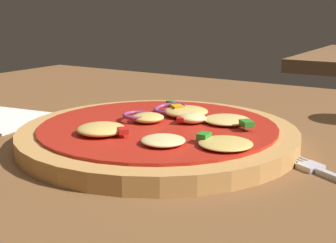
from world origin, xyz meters
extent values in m
cube|color=brown|center=(0.00, 0.00, 0.02)|extent=(1.12, 0.97, 0.04)
cylinder|color=tan|center=(0.04, 0.03, 0.05)|extent=(0.30, 0.30, 0.02)
cylinder|color=red|center=(0.04, 0.03, 0.06)|extent=(0.25, 0.25, 0.00)
ellipsoid|color=#EFCC72|center=(0.10, 0.08, 0.06)|extent=(0.05, 0.05, 0.01)
ellipsoid|color=#F4DB8E|center=(0.08, -0.02, 0.06)|extent=(0.04, 0.04, 0.01)
ellipsoid|color=#E5BC60|center=(0.04, 0.09, 0.07)|extent=(0.05, 0.05, 0.01)
ellipsoid|color=#E5BC60|center=(0.13, 0.00, 0.06)|extent=(0.05, 0.05, 0.01)
ellipsoid|color=#F4DB8E|center=(0.06, 0.06, 0.06)|extent=(0.03, 0.03, 0.01)
ellipsoid|color=#E5BC60|center=(0.01, -0.03, 0.06)|extent=(0.05, 0.05, 0.01)
ellipsoid|color=#E5BC60|center=(0.02, 0.04, 0.06)|extent=(0.04, 0.04, 0.01)
torus|color=#93386B|center=(0.01, 0.04, 0.07)|extent=(0.04, 0.04, 0.01)
torus|color=#93386B|center=(0.02, 0.09, 0.07)|extent=(0.06, 0.06, 0.01)
cube|color=#2D8C28|center=(0.13, 0.06, 0.07)|extent=(0.02, 0.02, 0.01)
cube|color=orange|center=(0.03, 0.08, 0.07)|extent=(0.02, 0.02, 0.01)
cube|color=red|center=(0.06, 0.05, 0.07)|extent=(0.01, 0.01, 0.00)
cube|color=#2D8C28|center=(0.00, 0.12, 0.07)|extent=(0.01, 0.01, 0.00)
cube|color=#2D8C28|center=(0.11, 0.00, 0.07)|extent=(0.01, 0.01, 0.01)
cube|color=red|center=(0.03, -0.02, 0.07)|extent=(0.02, 0.02, 0.01)
cube|color=silver|center=(0.20, 0.04, 0.04)|extent=(0.03, 0.03, 0.01)
cube|color=silver|center=(0.18, 0.06, 0.04)|extent=(0.03, 0.02, 0.00)
cube|color=silver|center=(0.18, 0.05, 0.04)|extent=(0.03, 0.02, 0.00)
cube|color=silver|center=(0.17, 0.05, 0.04)|extent=(0.03, 0.02, 0.00)
cube|color=silver|center=(0.17, 0.04, 0.04)|extent=(0.03, 0.02, 0.00)
camera|label=1|loc=(0.30, -0.36, 0.18)|focal=49.16mm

